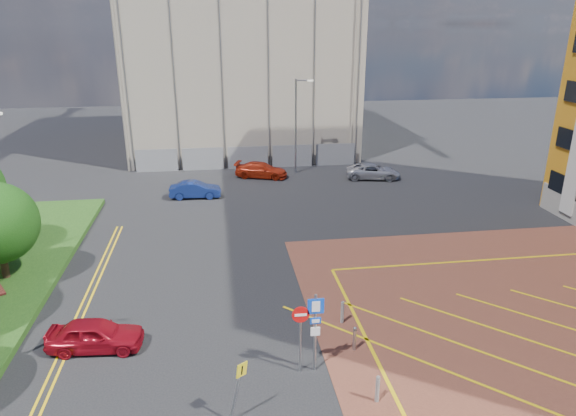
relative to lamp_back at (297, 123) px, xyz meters
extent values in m
plane|color=black|center=(-4.08, -28.00, -4.36)|extent=(140.00, 140.00, 0.00)
cylinder|color=#3D2B1C|center=(-17.58, -18.00, -3.16)|extent=(0.36, 0.36, 1.80)
cylinder|color=#9EA0A8|center=(-0.08, 0.00, -0.36)|extent=(0.16, 0.16, 8.00)
cylinder|color=#9EA0A8|center=(0.52, 0.00, 3.52)|extent=(1.20, 0.10, 0.10)
cube|color=silver|center=(1.12, 0.00, 3.49)|extent=(0.50, 0.15, 0.12)
cylinder|color=#9EA0A8|center=(-3.58, -27.00, -2.76)|extent=(0.10, 0.10, 3.20)
cube|color=blue|center=(-3.58, -27.03, -1.61)|extent=(0.60, 0.04, 0.60)
cube|color=white|center=(-3.58, -27.05, -1.61)|extent=(0.30, 0.02, 0.42)
cube|color=blue|center=(-3.58, -27.03, -2.21)|extent=(0.40, 0.04, 0.25)
cube|color=white|center=(-3.58, -27.05, -2.21)|extent=(0.28, 0.02, 0.14)
cube|color=white|center=(-3.58, -27.03, -2.66)|extent=(0.35, 0.04, 0.35)
cylinder|color=#9EA0A8|center=(-4.13, -27.00, -3.01)|extent=(0.08, 0.08, 2.70)
cylinder|color=red|center=(-4.13, -27.03, -1.91)|extent=(0.64, 0.04, 0.64)
cube|color=white|center=(-4.13, -27.05, -1.91)|extent=(0.44, 0.02, 0.10)
cylinder|color=#9EA0A8|center=(-6.59, -29.23, -3.26)|extent=(0.51, 0.08, 2.17)
cube|color=yellow|center=(-6.37, -29.26, -2.36)|extent=(0.40, 0.40, 0.53)
cylinder|color=black|center=(-1.78, -29.00, -3.89)|extent=(0.14, 0.14, 0.90)
cylinder|color=#9EA0A8|center=(-1.78, -26.00, -3.89)|extent=(0.14, 0.14, 0.90)
cylinder|color=black|center=(-1.78, -24.00, -3.89)|extent=(0.14, 0.14, 0.90)
cube|color=#B2A492|center=(-4.08, 12.00, 6.64)|extent=(21.20, 19.20, 22.00)
cube|color=gray|center=(-3.08, 2.00, -3.36)|extent=(21.60, 0.06, 2.00)
imported|color=maroon|center=(-11.95, -24.45, -3.72)|extent=(3.85, 1.81, 1.27)
imported|color=navy|center=(-8.56, -5.76, -3.74)|extent=(3.82, 1.48, 1.24)
imported|color=#B1250F|center=(-3.18, -1.08, -3.72)|extent=(4.74, 3.08, 1.28)
imported|color=#B7B6BE|center=(6.06, -2.75, -3.74)|extent=(4.80, 2.90, 1.24)
camera|label=1|loc=(-6.83, -42.80, 7.90)|focal=32.00mm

